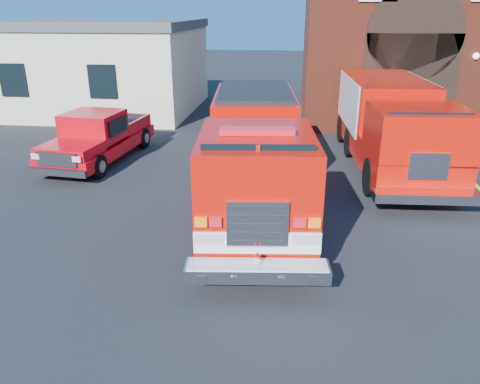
# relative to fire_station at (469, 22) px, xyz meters

# --- Properties ---
(ground) EXTENTS (100.00, 100.00, 0.00)m
(ground) POSITION_rel_fire_station_xyz_m (-8.99, -13.98, -4.25)
(ground) COLOR black
(ground) RESTS_ON ground
(parking_stripe_mid) EXTENTS (0.12, 3.00, 0.01)m
(parking_stripe_mid) POSITION_rel_fire_station_xyz_m (-2.49, -9.98, -4.25)
(parking_stripe_mid) COLOR yellow
(parking_stripe_mid) RESTS_ON ground
(parking_stripe_far) EXTENTS (0.12, 3.00, 0.01)m
(parking_stripe_far) POSITION_rel_fire_station_xyz_m (-2.49, -6.98, -4.25)
(parking_stripe_far) COLOR yellow
(parking_stripe_far) RESTS_ON ground
(fire_station) EXTENTS (15.20, 10.20, 8.45)m
(fire_station) POSITION_rel_fire_station_xyz_m (0.00, 0.00, 0.00)
(fire_station) COLOR maroon
(fire_station) RESTS_ON ground
(side_building) EXTENTS (10.20, 8.20, 4.35)m
(side_building) POSITION_rel_fire_station_xyz_m (-17.99, -0.99, -2.05)
(side_building) COLOR beige
(side_building) RESTS_ON ground
(fire_engine) EXTENTS (3.26, 8.98, 2.71)m
(fire_engine) POSITION_rel_fire_station_xyz_m (-8.89, -12.64, -2.85)
(fire_engine) COLOR black
(fire_engine) RESTS_ON ground
(pickup_truck) EXTENTS (2.40, 5.38, 1.71)m
(pickup_truck) POSITION_rel_fire_station_xyz_m (-14.47, -9.45, -3.45)
(pickup_truck) COLOR black
(pickup_truck) RESTS_ON ground
(secondary_truck) EXTENTS (2.94, 8.34, 2.67)m
(secondary_truck) POSITION_rel_fire_station_xyz_m (-4.78, -8.88, -2.80)
(secondary_truck) COLOR black
(secondary_truck) RESTS_ON ground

